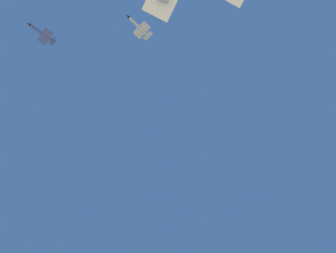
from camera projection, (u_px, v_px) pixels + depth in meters
The scene contains 2 objects.
chase_jet_left_wing at pixel (139, 28), 161.37m from camera, with size 14.73×9.90×4.00m.
chase_jet_right_wing at pixel (42, 34), 164.38m from camera, with size 15.05×9.09×4.00m.
Camera 1 is at (13.74, 65.95, 2.02)m, focal length 36.44 mm.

